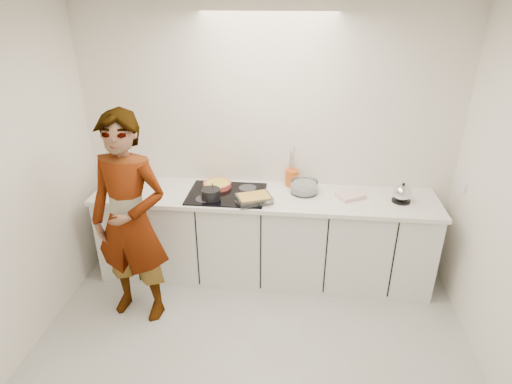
# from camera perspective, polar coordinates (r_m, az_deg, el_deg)

# --- Properties ---
(floor) EXTENTS (3.60, 3.20, 0.00)m
(floor) POSITION_cam_1_polar(r_m,az_deg,el_deg) (3.56, -1.06, -23.15)
(floor) COLOR #B2B2AD
(floor) RESTS_ON ground
(ceiling) EXTENTS (3.60, 3.20, 0.00)m
(ceiling) POSITION_cam_1_polar(r_m,az_deg,el_deg) (2.35, -1.62, 23.77)
(ceiling) COLOR white
(ceiling) RESTS_ON wall_back
(wall_back) EXTENTS (3.60, 0.00, 2.60)m
(wall_back) POSITION_cam_1_polar(r_m,az_deg,el_deg) (4.18, 1.49, 6.30)
(wall_back) COLOR white
(wall_back) RESTS_ON ground
(base_cabinets) EXTENTS (3.20, 0.58, 0.87)m
(base_cabinets) POSITION_cam_1_polar(r_m,az_deg,el_deg) (4.26, 1.00, -6.19)
(base_cabinets) COLOR silver
(base_cabinets) RESTS_ON floor
(countertop) EXTENTS (3.24, 0.64, 0.04)m
(countertop) POSITION_cam_1_polar(r_m,az_deg,el_deg) (4.04, 1.05, -0.69)
(countertop) COLOR white
(countertop) RESTS_ON base_cabinets
(hob) EXTENTS (0.72, 0.54, 0.01)m
(hob) POSITION_cam_1_polar(r_m,az_deg,el_deg) (4.05, -3.91, -0.24)
(hob) COLOR black
(hob) RESTS_ON countertop
(tart_dish) EXTENTS (0.35, 0.35, 0.05)m
(tart_dish) POSITION_cam_1_polar(r_m,az_deg,el_deg) (4.18, -5.20, 1.01)
(tart_dish) COLOR #BD4336
(tart_dish) RESTS_ON hob
(saucepan) EXTENTS (0.22, 0.22, 0.17)m
(saucepan) POSITION_cam_1_polar(r_m,az_deg,el_deg) (3.93, -6.03, -0.27)
(saucepan) COLOR black
(saucepan) RESTS_ON hob
(baking_dish) EXTENTS (0.37, 0.33, 0.06)m
(baking_dish) POSITION_cam_1_polar(r_m,az_deg,el_deg) (3.87, -0.29, -0.84)
(baking_dish) COLOR silver
(baking_dish) RESTS_ON hob
(mixing_bowl) EXTENTS (0.27, 0.27, 0.12)m
(mixing_bowl) POSITION_cam_1_polar(r_m,az_deg,el_deg) (4.08, 6.44, 0.61)
(mixing_bowl) COLOR silver
(mixing_bowl) RESTS_ON countertop
(tea_towel) EXTENTS (0.29, 0.27, 0.04)m
(tea_towel) POSITION_cam_1_polar(r_m,az_deg,el_deg) (4.07, 12.48, -0.48)
(tea_towel) COLOR white
(tea_towel) RESTS_ON countertop
(kettle) EXTENTS (0.19, 0.19, 0.19)m
(kettle) POSITION_cam_1_polar(r_m,az_deg,el_deg) (4.09, 18.90, -0.22)
(kettle) COLOR black
(kettle) RESTS_ON countertop
(utensil_crock) EXTENTS (0.17, 0.17, 0.16)m
(utensil_crock) POSITION_cam_1_polar(r_m,az_deg,el_deg) (4.22, 4.81, 1.90)
(utensil_crock) COLOR #D35719
(utensil_crock) RESTS_ON countertop
(cook) EXTENTS (0.74, 0.54, 1.86)m
(cook) POSITION_cam_1_polar(r_m,az_deg,el_deg) (3.70, -16.44, -3.72)
(cook) COLOR silver
(cook) RESTS_ON floor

